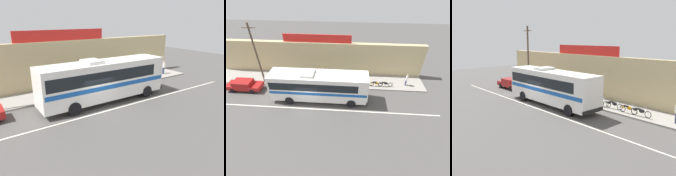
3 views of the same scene
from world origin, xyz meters
The scene contains 15 objects.
ground_plane centered at (0.00, 0.00, 0.00)m, with size 70.00×70.00×0.00m, color #4F4C49.
sidewalk_slab centered at (0.00, 5.20, 0.07)m, with size 30.00×3.60×0.14m, color gray.
storefront_facade centered at (0.00, 7.35, 2.40)m, with size 30.00×0.70×4.80m, color tan.
storefront_billboard centered at (0.14, 7.35, 5.35)m, with size 9.45×0.12×1.10m, color red.
road_center_stripe centered at (0.00, -0.80, 0.00)m, with size 30.00×0.14×0.01m, color silver.
intercity_bus centered at (1.18, 1.10, 2.07)m, with size 11.39×2.68×3.78m.
parked_car centered at (-8.93, 2.23, 0.74)m, with size 4.53×1.83×1.37m.
utility_pole centered at (-6.95, 3.86, 4.34)m, with size 1.60×0.22×8.14m.
motorcycle_green centered at (8.39, 4.13, 0.57)m, with size 1.84×0.56×0.94m.
motorcycle_black centered at (9.63, 4.15, 0.57)m, with size 1.95×0.56×0.94m.
motorcycle_purple centered at (5.19, 4.12, 0.57)m, with size 1.92×0.56×0.94m.
motorcycle_orange centered at (6.65, 4.34, 0.57)m, with size 1.94×0.56×0.94m.
pedestrian_far_left centered at (12.46, 4.68, 1.13)m, with size 0.30×0.48×1.69m.
pedestrian_near_shop centered at (1.01, 5.37, 1.15)m, with size 0.30×0.48×1.73m.
pedestrian_by_curb centered at (0.02, 5.17, 1.06)m, with size 0.30×0.48×1.60m.
Camera 2 is at (4.73, -14.72, 13.63)m, focal length 27.02 mm.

